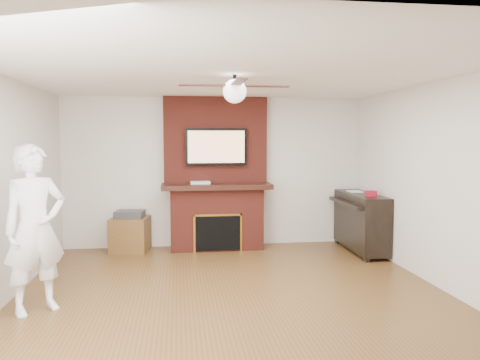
{
  "coord_description": "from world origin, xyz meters",
  "views": [
    {
      "loc": [
        -0.62,
        -5.11,
        1.79
      ],
      "look_at": [
        0.18,
        0.9,
        1.27
      ],
      "focal_mm": 35.0,
      "sensor_mm": 36.0,
      "label": 1
    }
  ],
  "objects": [
    {
      "name": "ceiling_fan",
      "position": [
        -0.0,
        0.0,
        2.33
      ],
      "size": [
        1.21,
        1.21,
        0.31
      ],
      "color": "black",
      "rests_on": "room_shell"
    },
    {
      "name": "tv",
      "position": [
        0.0,
        2.5,
        1.68
      ],
      "size": [
        1.0,
        0.08,
        0.6
      ],
      "color": "black",
      "rests_on": "fireplace"
    },
    {
      "name": "candle_orange",
      "position": [
        -0.12,
        2.38,
        0.06
      ],
      "size": [
        0.07,
        0.07,
        0.13
      ],
      "primitive_type": "cylinder",
      "color": "gold",
      "rests_on": "ground"
    },
    {
      "name": "candle_green",
      "position": [
        0.06,
        2.31,
        0.04
      ],
      "size": [
        0.07,
        0.07,
        0.08
      ],
      "primitive_type": "cylinder",
      "color": "#327E36",
      "rests_on": "ground"
    },
    {
      "name": "fireplace",
      "position": [
        0.0,
        2.55,
        1.0
      ],
      "size": [
        1.78,
        0.64,
        2.5
      ],
      "color": "maroon",
      "rests_on": "ground"
    },
    {
      "name": "side_table",
      "position": [
        -1.4,
        2.48,
        0.3
      ],
      "size": [
        0.65,
        0.65,
        0.66
      ],
      "rotation": [
        0.0,
        0.0,
        -0.15
      ],
      "color": "brown",
      "rests_on": "ground"
    },
    {
      "name": "candle_cream",
      "position": [
        0.02,
        2.31,
        0.06
      ],
      "size": [
        0.09,
        0.09,
        0.12
      ],
      "primitive_type": "cylinder",
      "color": "#FAF5C7",
      "rests_on": "ground"
    },
    {
      "name": "person",
      "position": [
        -2.09,
        -0.11,
        0.88
      ],
      "size": [
        0.77,
        0.74,
        1.75
      ],
      "primitive_type": "imported",
      "rotation": [
        0.0,
        0.0,
        0.67
      ],
      "color": "white",
      "rests_on": "ground"
    },
    {
      "name": "cable_box",
      "position": [
        -0.27,
        2.45,
        1.1
      ],
      "size": [
        0.33,
        0.2,
        0.05
      ],
      "primitive_type": "cube",
      "rotation": [
        0.0,
        0.0,
        0.06
      ],
      "color": "silver",
      "rests_on": "fireplace"
    },
    {
      "name": "room_shell",
      "position": [
        0.0,
        0.0,
        1.25
      ],
      "size": [
        5.36,
        5.86,
        2.86
      ],
      "color": "#523418",
      "rests_on": "ground"
    },
    {
      "name": "piano",
      "position": [
        2.27,
        1.98,
        0.5
      ],
      "size": [
        0.55,
        1.44,
        1.02
      ],
      "rotation": [
        0.0,
        0.0,
        -0.02
      ],
      "color": "black",
      "rests_on": "ground"
    },
    {
      "name": "candle_blue",
      "position": [
        0.3,
        2.36,
        0.04
      ],
      "size": [
        0.06,
        0.06,
        0.07
      ],
      "primitive_type": "cylinder",
      "color": "teal",
      "rests_on": "ground"
    }
  ]
}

